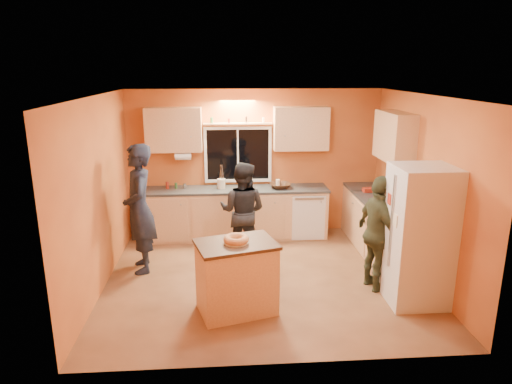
{
  "coord_description": "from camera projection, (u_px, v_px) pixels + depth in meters",
  "views": [
    {
      "loc": [
        -0.56,
        -6.04,
        2.96
      ],
      "look_at": [
        -0.09,
        0.4,
        1.19
      ],
      "focal_mm": 32.0,
      "sensor_mm": 36.0,
      "label": 1
    }
  ],
  "objects": [
    {
      "name": "person_center",
      "position": [
        243.0,
        211.0,
        7.14
      ],
      "size": [
        0.92,
        0.82,
        1.56
      ],
      "primitive_type": "imported",
      "rotation": [
        0.0,
        0.0,
        2.79
      ],
      "color": "black",
      "rests_on": "ground"
    },
    {
      "name": "potted_plant",
      "position": [
        408.0,
        210.0,
        6.34
      ],
      "size": [
        0.3,
        0.28,
        0.27
      ],
      "primitive_type": "imported",
      "rotation": [
        0.0,
        0.0,
        -0.33
      ],
      "color": "gray",
      "rests_on": "right_counter"
    },
    {
      "name": "right_counter",
      "position": [
        385.0,
        233.0,
        7.14
      ],
      "size": [
        0.62,
        1.84,
        0.9
      ],
      "color": "tan",
      "rests_on": "ground"
    },
    {
      "name": "utensil_crock",
      "position": [
        221.0,
        184.0,
        8.0
      ],
      "size": [
        0.14,
        0.14,
        0.17
      ],
      "primitive_type": "cylinder",
      "color": "#F0E6C8",
      "rests_on": "back_counter"
    },
    {
      "name": "bundt_pastry",
      "position": [
        236.0,
        239.0,
        5.49
      ],
      "size": [
        0.31,
        0.31,
        0.09
      ],
      "primitive_type": "torus",
      "color": "tan",
      "rests_on": "island"
    },
    {
      "name": "back_counter",
      "position": [
        257.0,
        212.0,
        8.15
      ],
      "size": [
        4.23,
        0.62,
        0.9
      ],
      "color": "tan",
      "rests_on": "ground"
    },
    {
      "name": "person_left",
      "position": [
        139.0,
        209.0,
        6.67
      ],
      "size": [
        0.6,
        0.78,
        1.91
      ],
      "primitive_type": "imported",
      "rotation": [
        0.0,
        0.0,
        -1.35
      ],
      "color": "black",
      "rests_on": "ground"
    },
    {
      "name": "room_shell",
      "position": [
        270.0,
        163.0,
        6.61
      ],
      "size": [
        4.54,
        4.04,
        2.61
      ],
      "color": "orange",
      "rests_on": "ground"
    },
    {
      "name": "refrigerator",
      "position": [
        419.0,
        236.0,
        5.76
      ],
      "size": [
        0.72,
        0.7,
        1.8
      ],
      "primitive_type": "cube",
      "color": "silver",
      "rests_on": "ground"
    },
    {
      "name": "island",
      "position": [
        237.0,
        277.0,
        5.62
      ],
      "size": [
        1.08,
        0.87,
        0.91
      ],
      "rotation": [
        0.0,
        0.0,
        0.27
      ],
      "color": "tan",
      "rests_on": "ground"
    },
    {
      "name": "mixing_bowl",
      "position": [
        280.0,
        186.0,
        8.02
      ],
      "size": [
        0.39,
        0.39,
        0.09
      ],
      "primitive_type": "imported",
      "rotation": [
        0.0,
        0.0,
        0.09
      ],
      "color": "black",
      "rests_on": "back_counter"
    },
    {
      "name": "ground",
      "position": [
        264.0,
        278.0,
        6.64
      ],
      "size": [
        4.5,
        4.5,
        0.0
      ],
      "primitive_type": "plane",
      "color": "brown",
      "rests_on": "ground"
    },
    {
      "name": "person_right",
      "position": [
        378.0,
        234.0,
        6.12
      ],
      "size": [
        0.57,
        0.99,
        1.59
      ],
      "primitive_type": "imported",
      "rotation": [
        0.0,
        0.0,
        1.77
      ],
      "color": "#353824",
      "rests_on": "ground"
    },
    {
      "name": "red_box",
      "position": [
        368.0,
        190.0,
        7.77
      ],
      "size": [
        0.17,
        0.14,
        0.07
      ],
      "primitive_type": "cube",
      "rotation": [
        0.0,
        0.0,
        0.11
      ],
      "color": "maroon",
      "rests_on": "right_counter"
    }
  ]
}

